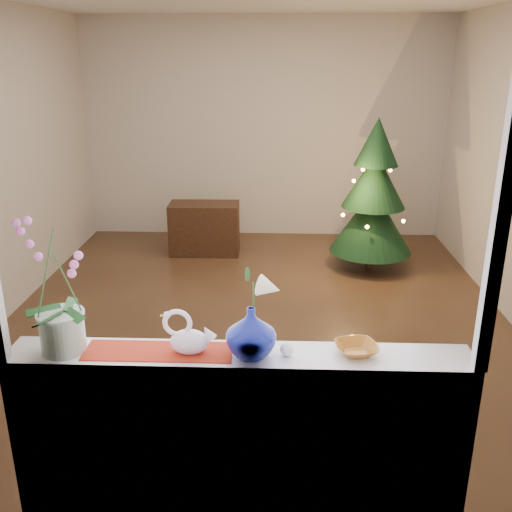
{
  "coord_description": "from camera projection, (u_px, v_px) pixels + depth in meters",
  "views": [
    {
      "loc": [
        0.17,
        -4.73,
        2.25
      ],
      "look_at": [
        0.04,
        -1.4,
        1.06
      ],
      "focal_mm": 40.0,
      "sensor_mm": 36.0,
      "label": 1
    }
  ],
  "objects": [
    {
      "name": "ground",
      "position": [
        257.0,
        314.0,
        5.22
      ],
      "size": [
        5.0,
        5.0,
        0.0
      ],
      "primitive_type": "plane",
      "color": "#392317",
      "rests_on": "ground"
    },
    {
      "name": "windowsill",
      "position": [
        239.0,
        357.0,
        2.68
      ],
      "size": [
        2.2,
        0.26,
        0.04
      ],
      "primitive_type": "cube",
      "color": "white",
      "rests_on": "window_apron"
    },
    {
      "name": "runner",
      "position": [
        159.0,
        351.0,
        2.69
      ],
      "size": [
        0.7,
        0.2,
        0.01
      ],
      "primitive_type": "cube",
      "color": "maroon",
      "rests_on": "windowsill"
    },
    {
      "name": "window_frame",
      "position": [
        235.0,
        196.0,
        2.32
      ],
      "size": [
        2.22,
        0.06,
        1.6
      ],
      "primitive_type": null,
      "color": "white",
      "rests_on": "windowsill"
    },
    {
      "name": "wall_front",
      "position": [
        236.0,
        279.0,
        2.41
      ],
      "size": [
        4.5,
        0.1,
        2.7
      ],
      "primitive_type": "cube",
      "color": "beige",
      "rests_on": "ground"
    },
    {
      "name": "orchid_pot",
      "position": [
        57.0,
        287.0,
        2.59
      ],
      "size": [
        0.26,
        0.26,
        0.65
      ],
      "primitive_type": null,
      "rotation": [
        0.0,
        0.0,
        -0.16
      ],
      "color": "silver",
      "rests_on": "windowsill"
    },
    {
      "name": "side_table",
      "position": [
        205.0,
        228.0,
        6.72
      ],
      "size": [
        0.81,
        0.42,
        0.61
      ],
      "primitive_type": "cube",
      "rotation": [
        0.0,
        0.0,
        0.02
      ],
      "color": "black",
      "rests_on": "ground"
    },
    {
      "name": "lily",
      "position": [
        251.0,
        279.0,
        2.53
      ],
      "size": [
        0.15,
        0.09,
        0.21
      ],
      "primitive_type": null,
      "color": "white",
      "rests_on": "blue_vase"
    },
    {
      "name": "window_apron",
      "position": [
        239.0,
        450.0,
        2.75
      ],
      "size": [
        2.2,
        0.08,
        0.88
      ],
      "primitive_type": "cube",
      "color": "white",
      "rests_on": "ground"
    },
    {
      "name": "blue_vase",
      "position": [
        251.0,
        329.0,
        2.61
      ],
      "size": [
        0.35,
        0.35,
        0.28
      ],
      "primitive_type": "imported",
      "rotation": [
        0.0,
        0.0,
        0.43
      ],
      "color": "navy",
      "rests_on": "windowsill"
    },
    {
      "name": "wall_back",
      "position": [
        264.0,
        130.0,
        7.12
      ],
      "size": [
        4.5,
        0.1,
        2.7
      ],
      "primitive_type": "cube",
      "color": "beige",
      "rests_on": "ground"
    },
    {
      "name": "amber_dish",
      "position": [
        356.0,
        350.0,
        2.67
      ],
      "size": [
        0.2,
        0.2,
        0.04
      ],
      "primitive_type": "imported",
      "rotation": [
        0.0,
        0.0,
        0.21
      ],
      "color": "#965517",
      "rests_on": "windowsill"
    },
    {
      "name": "paperweight",
      "position": [
        287.0,
        349.0,
        2.65
      ],
      "size": [
        0.07,
        0.07,
        0.07
      ],
      "primitive_type": "sphere",
      "rotation": [
        0.0,
        0.0,
        -0.02
      ],
      "color": "white",
      "rests_on": "windowsill"
    },
    {
      "name": "swan",
      "position": [
        189.0,
        333.0,
        2.65
      ],
      "size": [
        0.26,
        0.14,
        0.21
      ],
      "primitive_type": null,
      "rotation": [
        0.0,
        0.0,
        -0.13
      ],
      "color": "white",
      "rests_on": "windowsill"
    },
    {
      "name": "xmas_tree",
      "position": [
        374.0,
        195.0,
        6.11
      ],
      "size": [
        1.18,
        1.18,
        1.64
      ],
      "primitive_type": null,
      "rotation": [
        0.0,
        0.0,
        -0.42
      ],
      "color": "black",
      "rests_on": "ground"
    }
  ]
}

